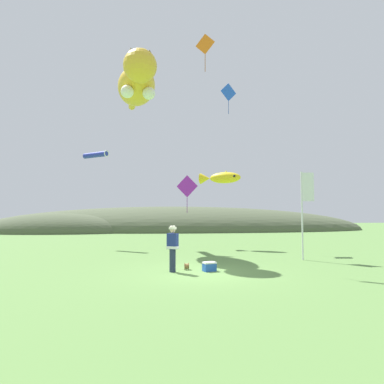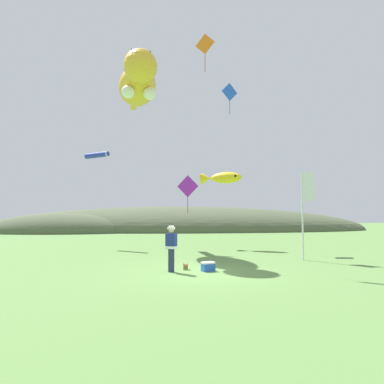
{
  "view_description": "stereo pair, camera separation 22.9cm",
  "coord_description": "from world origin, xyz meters",
  "px_view_note": "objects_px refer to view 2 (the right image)",
  "views": [
    {
      "loc": [
        -1.36,
        -13.06,
        2.29
      ],
      "look_at": [
        0.0,
        4.0,
        3.32
      ],
      "focal_mm": 32.0,
      "sensor_mm": 36.0,
      "label": 1
    },
    {
      "loc": [
        -1.14,
        -13.08,
        2.29
      ],
      "look_at": [
        0.0,
        4.0,
        3.32
      ],
      "focal_mm": 32.0,
      "sensor_mm": 36.0,
      "label": 2
    }
  ],
  "objects_px": {
    "picnic_cooler": "(208,267)",
    "kite_fish_windsock": "(222,178)",
    "kite_diamond_orange": "(205,44)",
    "kite_diamond_violet": "(188,187)",
    "kite_spool": "(186,266)",
    "festival_banner_pole": "(305,202)",
    "festival_attendant": "(171,247)",
    "kite_giant_cat": "(138,84)",
    "kite_diamond_blue": "(230,92)",
    "kite_tube_streamer": "(97,155)"
  },
  "relations": [
    {
      "from": "kite_diamond_violet",
      "to": "kite_giant_cat",
      "type": "bearing_deg",
      "value": 166.32
    },
    {
      "from": "kite_spool",
      "to": "kite_fish_windsock",
      "type": "xyz_separation_m",
      "value": [
        2.8,
        8.51,
        4.45
      ]
    },
    {
      "from": "kite_fish_windsock",
      "to": "kite_diamond_blue",
      "type": "xyz_separation_m",
      "value": [
        0.6,
        0.2,
        5.86
      ]
    },
    {
      "from": "kite_spool",
      "to": "kite_diamond_violet",
      "type": "bearing_deg",
      "value": 86.11
    },
    {
      "from": "kite_spool",
      "to": "kite_giant_cat",
      "type": "xyz_separation_m",
      "value": [
        -2.61,
        6.84,
        10.01
      ]
    },
    {
      "from": "kite_tube_streamer",
      "to": "kite_diamond_violet",
      "type": "relative_size",
      "value": 0.89
    },
    {
      "from": "festival_attendant",
      "to": "kite_spool",
      "type": "height_order",
      "value": "festival_attendant"
    },
    {
      "from": "kite_spool",
      "to": "kite_tube_streamer",
      "type": "bearing_deg",
      "value": 119.77
    },
    {
      "from": "kite_giant_cat",
      "to": "kite_diamond_violet",
      "type": "distance_m",
      "value": 7.07
    },
    {
      "from": "kite_fish_windsock",
      "to": "kite_diamond_blue",
      "type": "relative_size",
      "value": 1.31
    },
    {
      "from": "picnic_cooler",
      "to": "kite_tube_streamer",
      "type": "relative_size",
      "value": 0.29
    },
    {
      "from": "festival_attendant",
      "to": "kite_diamond_orange",
      "type": "bearing_deg",
      "value": 63.12
    },
    {
      "from": "festival_attendant",
      "to": "festival_banner_pole",
      "type": "distance_m",
      "value": 7.36
    },
    {
      "from": "kite_giant_cat",
      "to": "kite_fish_windsock",
      "type": "distance_m",
      "value": 7.94
    },
    {
      "from": "kite_spool",
      "to": "festival_banner_pole",
      "type": "height_order",
      "value": "festival_banner_pole"
    },
    {
      "from": "festival_attendant",
      "to": "kite_diamond_violet",
      "type": "relative_size",
      "value": 0.81
    },
    {
      "from": "picnic_cooler",
      "to": "kite_diamond_orange",
      "type": "bearing_deg",
      "value": 85.72
    },
    {
      "from": "kite_diamond_violet",
      "to": "kite_diamond_orange",
      "type": "bearing_deg",
      "value": -78.18
    },
    {
      "from": "kite_giant_cat",
      "to": "kite_fish_windsock",
      "type": "bearing_deg",
      "value": 17.1
    },
    {
      "from": "kite_diamond_orange",
      "to": "festival_banner_pole",
      "type": "bearing_deg",
      "value": -5.29
    },
    {
      "from": "festival_attendant",
      "to": "festival_banner_pole",
      "type": "bearing_deg",
      "value": 23.76
    },
    {
      "from": "festival_attendant",
      "to": "kite_diamond_orange",
      "type": "distance_m",
      "value": 10.47
    },
    {
      "from": "picnic_cooler",
      "to": "kite_fish_windsock",
      "type": "height_order",
      "value": "kite_fish_windsock"
    },
    {
      "from": "kite_tube_streamer",
      "to": "kite_diamond_orange",
      "type": "relative_size",
      "value": 0.99
    },
    {
      "from": "kite_spool",
      "to": "kite_diamond_blue",
      "type": "bearing_deg",
      "value": 68.69
    },
    {
      "from": "festival_banner_pole",
      "to": "kite_diamond_blue",
      "type": "bearing_deg",
      "value": 111.87
    },
    {
      "from": "festival_attendant",
      "to": "kite_diamond_orange",
      "type": "height_order",
      "value": "kite_diamond_orange"
    },
    {
      "from": "festival_attendant",
      "to": "kite_giant_cat",
      "type": "distance_m",
      "value": 11.94
    },
    {
      "from": "kite_diamond_orange",
      "to": "kite_giant_cat",
      "type": "bearing_deg",
      "value": 132.73
    },
    {
      "from": "kite_giant_cat",
      "to": "kite_diamond_orange",
      "type": "bearing_deg",
      "value": -47.27
    },
    {
      "from": "kite_giant_cat",
      "to": "kite_tube_streamer",
      "type": "relative_size",
      "value": 4.12
    },
    {
      "from": "festival_attendant",
      "to": "kite_diamond_orange",
      "type": "xyz_separation_m",
      "value": [
        1.68,
        3.32,
        9.79
      ]
    },
    {
      "from": "kite_giant_cat",
      "to": "picnic_cooler",
      "type": "bearing_deg",
      "value": -64.46
    },
    {
      "from": "festival_banner_pole",
      "to": "kite_diamond_violet",
      "type": "bearing_deg",
      "value": 145.95
    },
    {
      "from": "kite_diamond_blue",
      "to": "kite_diamond_violet",
      "type": "height_order",
      "value": "kite_diamond_blue"
    },
    {
      "from": "kite_tube_streamer",
      "to": "kite_diamond_blue",
      "type": "distance_m",
      "value": 10.0
    },
    {
      "from": "kite_spool",
      "to": "kite_diamond_blue",
      "type": "distance_m",
      "value": 13.92
    },
    {
      "from": "picnic_cooler",
      "to": "festival_banner_pole",
      "type": "xyz_separation_m",
      "value": [
        5.08,
        2.8,
        2.63
      ]
    },
    {
      "from": "kite_spool",
      "to": "kite_tube_streamer",
      "type": "xyz_separation_m",
      "value": [
        -5.6,
        9.79,
        6.09
      ]
    },
    {
      "from": "kite_fish_windsock",
      "to": "kite_diamond_violet",
      "type": "bearing_deg",
      "value": -134.78
    },
    {
      "from": "kite_spool",
      "to": "kite_diamond_blue",
      "type": "xyz_separation_m",
      "value": [
        3.4,
        8.71,
        10.31
      ]
    },
    {
      "from": "picnic_cooler",
      "to": "festival_banner_pole",
      "type": "height_order",
      "value": "festival_banner_pole"
    },
    {
      "from": "kite_diamond_orange",
      "to": "kite_diamond_violet",
      "type": "relative_size",
      "value": 0.9
    },
    {
      "from": "festival_attendant",
      "to": "kite_diamond_blue",
      "type": "distance_m",
      "value": 13.81
    },
    {
      "from": "kite_giant_cat",
      "to": "kite_diamond_orange",
      "type": "height_order",
      "value": "kite_giant_cat"
    },
    {
      "from": "kite_spool",
      "to": "kite_fish_windsock",
      "type": "bearing_deg",
      "value": 71.79
    },
    {
      "from": "kite_fish_windsock",
      "to": "kite_diamond_orange",
      "type": "bearing_deg",
      "value": -106.6
    },
    {
      "from": "kite_giant_cat",
      "to": "kite_diamond_orange",
      "type": "xyz_separation_m",
      "value": [
        3.71,
        -4.02,
        0.6
      ]
    },
    {
      "from": "kite_spool",
      "to": "kite_diamond_violet",
      "type": "xyz_separation_m",
      "value": [
        0.42,
        6.11,
        3.67
      ]
    },
    {
      "from": "festival_banner_pole",
      "to": "kite_diamond_orange",
      "type": "bearing_deg",
      "value": 174.71
    }
  ]
}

